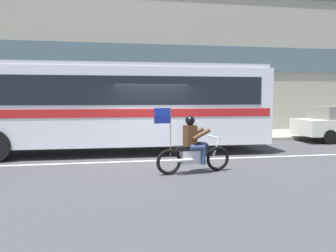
{
  "coord_description": "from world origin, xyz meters",
  "views": [
    {
      "loc": [
        -1.36,
        -10.9,
        2.06
      ],
      "look_at": [
        0.51,
        -0.24,
        1.09
      ],
      "focal_mm": 34.68,
      "sensor_mm": 36.0,
      "label": 1
    }
  ],
  "objects": [
    {
      "name": "office_building_facade",
      "position": [
        0.0,
        7.39,
        6.07
      ],
      "size": [
        28.0,
        0.89,
        12.12
      ],
      "color": "gray",
      "rests_on": "ground_plane"
    },
    {
      "name": "motorcycle_with_rider",
      "position": [
        0.81,
        -2.45,
        0.67
      ],
      "size": [
        2.18,
        0.71,
        1.78
      ],
      "color": "black",
      "rests_on": "ground_plane"
    },
    {
      "name": "transit_bus",
      "position": [
        -1.45,
        1.19,
        1.88
      ],
      "size": [
        11.6,
        2.82,
        3.22
      ],
      "color": "silver",
      "rests_on": "ground_plane"
    },
    {
      "name": "sidewalk_curb",
      "position": [
        0.0,
        5.1,
        0.07
      ],
      "size": [
        28.0,
        3.8,
        0.15
      ],
      "primitive_type": "cube",
      "color": "gray",
      "rests_on": "ground_plane"
    },
    {
      "name": "fire_hydrant",
      "position": [
        3.24,
        3.89,
        0.52
      ],
      "size": [
        0.22,
        0.3,
        0.75
      ],
      "color": "red",
      "rests_on": "sidewalk_curb"
    },
    {
      "name": "ground_plane",
      "position": [
        0.0,
        0.0,
        0.0
      ],
      "size": [
        60.0,
        60.0,
        0.0
      ],
      "primitive_type": "plane",
      "color": "#3D3D3F"
    },
    {
      "name": "lane_center_stripe",
      "position": [
        0.0,
        -0.6,
        0.0
      ],
      "size": [
        26.6,
        0.14,
        0.01
      ],
      "primitive_type": "cube",
      "color": "silver",
      "rests_on": "ground_plane"
    }
  ]
}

